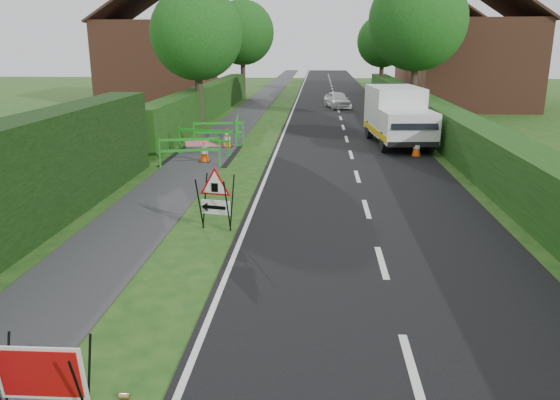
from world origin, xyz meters
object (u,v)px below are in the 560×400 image
object	(u,v)px
red_rect_sign	(40,375)
hatchback_car	(338,100)
works_van	(398,115)
triangle_sign	(214,194)

from	to	relation	value
red_rect_sign	hatchback_car	size ratio (longest dim) A/B	0.33
red_rect_sign	works_van	bearing A→B (deg)	69.71
red_rect_sign	hatchback_car	distance (m)	31.10
works_van	hatchback_car	distance (m)	13.32
triangle_sign	red_rect_sign	bearing A→B (deg)	-85.36
triangle_sign	hatchback_car	world-z (taller)	triangle_sign
triangle_sign	works_van	world-z (taller)	works_van
red_rect_sign	hatchback_car	xyz separation A→B (m)	(4.25, 30.81, 0.04)
works_van	hatchback_car	xyz separation A→B (m)	(-2.02, 13.15, -0.69)
works_van	hatchback_car	size ratio (longest dim) A/B	1.68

